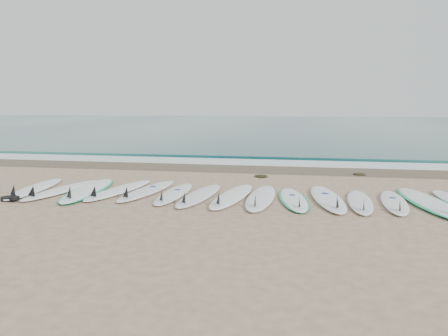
# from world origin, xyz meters

# --- Properties ---
(ground) EXTENTS (120.00, 120.00, 0.00)m
(ground) POSITION_xyz_m (0.00, 0.00, 0.00)
(ground) COLOR #9A8064
(ocean) EXTENTS (120.00, 55.00, 0.03)m
(ocean) POSITION_xyz_m (0.00, 32.50, 0.01)
(ocean) COLOR #1B524E
(ocean) RESTS_ON ground
(wet_sand_band) EXTENTS (120.00, 1.80, 0.01)m
(wet_sand_band) POSITION_xyz_m (0.00, 4.10, 0.01)
(wet_sand_band) COLOR brown
(wet_sand_band) RESTS_ON ground
(foam_band) EXTENTS (120.00, 1.40, 0.04)m
(foam_band) POSITION_xyz_m (0.00, 5.50, 0.02)
(foam_band) COLOR silver
(foam_band) RESTS_ON ground
(wave_crest) EXTENTS (120.00, 1.00, 0.10)m
(wave_crest) POSITION_xyz_m (0.00, 7.00, 0.05)
(wave_crest) COLOR #1B524E
(wave_crest) RESTS_ON ground
(surfboard_0) EXTENTS (0.90, 2.67, 0.33)m
(surfboard_0) POSITION_xyz_m (-4.58, -0.16, 0.06)
(surfboard_0) COLOR white
(surfboard_0) RESTS_ON ground
(surfboard_1) EXTENTS (0.87, 2.62, 0.33)m
(surfboard_1) POSITION_xyz_m (-3.90, -0.18, 0.06)
(surfboard_1) COLOR white
(surfboard_1) RESTS_ON ground
(surfboard_2) EXTENTS (1.08, 2.95, 0.37)m
(surfboard_2) POSITION_xyz_m (-3.29, -0.08, 0.05)
(surfboard_2) COLOR white
(surfboard_2) RESTS_ON ground
(surfboard_3) EXTENTS (0.93, 2.65, 0.33)m
(surfboard_3) POSITION_xyz_m (-2.61, 0.03, 0.06)
(surfboard_3) COLOR white
(surfboard_3) RESTS_ON ground
(surfboard_4) EXTENTS (0.84, 2.63, 0.33)m
(surfboard_4) POSITION_xyz_m (-1.96, 0.08, 0.06)
(surfboard_4) COLOR white
(surfboard_4) RESTS_ON ground
(surfboard_5) EXTENTS (0.51, 2.40, 0.31)m
(surfboard_5) POSITION_xyz_m (-1.27, -0.11, 0.05)
(surfboard_5) COLOR white
(surfboard_5) RESTS_ON ground
(surfboard_6) EXTENTS (0.75, 2.55, 0.32)m
(surfboard_6) POSITION_xyz_m (-0.69, -0.20, 0.06)
(surfboard_6) COLOR white
(surfboard_6) RESTS_ON ground
(surfboard_7) EXTENTS (0.85, 2.70, 0.34)m
(surfboard_7) POSITION_xyz_m (0.01, -0.15, 0.06)
(surfboard_7) COLOR white
(surfboard_7) RESTS_ON ground
(surfboard_8) EXTENTS (0.59, 2.63, 0.34)m
(surfboard_8) POSITION_xyz_m (0.63, -0.18, 0.06)
(surfboard_8) COLOR white
(surfboard_8) RESTS_ON ground
(surfboard_9) EXTENTS (0.90, 2.37, 0.29)m
(surfboard_9) POSITION_xyz_m (1.30, -0.16, 0.04)
(surfboard_9) COLOR white
(surfboard_9) RESTS_ON ground
(surfboard_10) EXTENTS (0.91, 2.75, 0.35)m
(surfboard_10) POSITION_xyz_m (1.99, -0.02, 0.06)
(surfboard_10) COLOR white
(surfboard_10) RESTS_ON ground
(surfboard_11) EXTENTS (0.56, 2.31, 0.29)m
(surfboard_11) POSITION_xyz_m (2.60, -0.18, 0.05)
(surfboard_11) COLOR white
(surfboard_11) RESTS_ON ground
(surfboard_12) EXTENTS (0.65, 2.34, 0.30)m
(surfboard_12) POSITION_xyz_m (3.27, -0.10, 0.05)
(surfboard_12) COLOR white
(surfboard_12) RESTS_ON ground
(surfboard_13) EXTENTS (1.08, 2.99, 0.37)m
(surfboard_13) POSITION_xyz_m (3.94, -0.01, 0.06)
(surfboard_13) COLOR white
(surfboard_13) RESTS_ON ground
(seaweed_near) EXTENTS (0.36, 0.28, 0.07)m
(seaweed_near) POSITION_xyz_m (0.35, 2.66, 0.04)
(seaweed_near) COLOR black
(seaweed_near) RESTS_ON ground
(seaweed_far) EXTENTS (0.35, 0.27, 0.07)m
(seaweed_far) POSITION_xyz_m (3.01, 3.47, 0.03)
(seaweed_far) COLOR black
(seaweed_far) RESTS_ON ground
(leash_coil) EXTENTS (0.46, 0.36, 0.11)m
(leash_coil) POSITION_xyz_m (-4.43, -1.17, 0.05)
(leash_coil) COLOR black
(leash_coil) RESTS_ON ground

